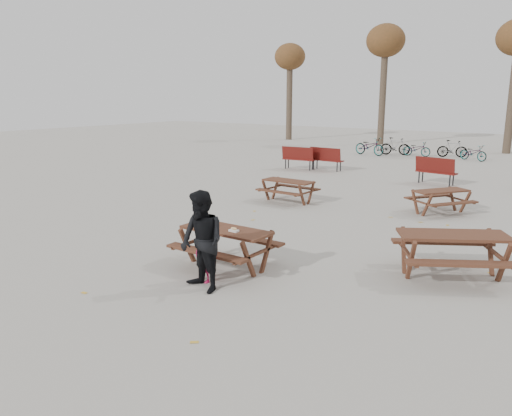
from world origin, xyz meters
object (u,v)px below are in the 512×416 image
Objects in this scene: picnic_table_far at (440,202)px; adult at (202,242)px; soda_bottle at (209,224)px; food_tray at (234,231)px; picnic_table_north at (288,191)px; picnic_table_east at (452,256)px; main_picnic_table at (226,238)px; child at (204,254)px.

adult is at bearing -156.83° from picnic_table_far.
picnic_table_far is (2.43, 7.17, -0.51)m from soda_bottle.
picnic_table_north is (-2.46, 5.93, -0.45)m from food_tray.
adult is 0.90× the size of picnic_table_east.
adult is 1.11× the size of picnic_table_far.
soda_bottle reaches higher than main_picnic_table.
adult is 4.58m from picnic_table_east.
picnic_table_far is (-1.62, 5.09, -0.08)m from picnic_table_east.
soda_bottle is 4.57m from picnic_table_east.
soda_bottle is 0.93m from child.
picnic_table_far is at bearing 81.84° from child.
food_tray is 0.12× the size of picnic_table_far.
main_picnic_table is at bearing 177.07° from picnic_table_east.
picnic_table_east is at bearing 57.55° from adult.
food_tray is 0.82m from child.
adult is 1.08× the size of picnic_table_north.
main_picnic_table is 4.22m from picnic_table_east.
picnic_table_east is (3.57, 2.80, -0.10)m from child.
main_picnic_table is 1.03× the size of adult.
adult is (0.73, -1.05, 0.02)m from soda_bottle.
main_picnic_table reaches higher than picnic_table_far.
picnic_table_far is at bearing 92.55° from adult.
soda_bottle is at bearing -163.88° from picnic_table_far.
picnic_table_north is (-2.37, 6.70, -0.17)m from child.
adult reaches higher than food_tray.
food_tray is at bearing -65.42° from picnic_table_north.
food_tray is 4.05m from picnic_table_east.
soda_bottle reaches higher than picnic_table_north.
child is at bearing -79.21° from main_picnic_table.
picnic_table_north is (-1.89, 5.98, -0.50)m from soda_bottle.
picnic_table_far is at bearing 71.29° from soda_bottle.
adult is at bearing -70.40° from main_picnic_table.
child is at bearing -56.58° from soda_bottle.
food_tray is 0.11× the size of picnic_table_north.
adult reaches higher than main_picnic_table.
child is 4.54m from picnic_table_east.
picnic_table_far is (1.95, 7.90, -0.18)m from child.
picnic_table_north is at bearing 110.68° from main_picnic_table.
main_picnic_table is 0.43m from soda_bottle.
picnic_table_north is at bearing 107.58° from soda_bottle.
adult reaches higher than picnic_table_east.
picnic_table_north is 1.03× the size of picnic_table_far.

